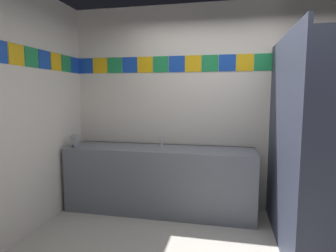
# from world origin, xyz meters

# --- Properties ---
(wall_back) EXTENTS (4.19, 0.09, 2.71)m
(wall_back) POSITION_xyz_m (0.00, 1.51, 1.36)
(wall_back) COLOR silver
(wall_back) RESTS_ON ground_plane
(vanity_counter) EXTENTS (2.42, 0.59, 0.84)m
(vanity_counter) POSITION_xyz_m (-0.83, 1.17, 0.43)
(vanity_counter) COLOR slate
(vanity_counter) RESTS_ON ground_plane
(faucet_center) EXTENTS (0.04, 0.10, 0.14)m
(faucet_center) POSITION_xyz_m (-0.83, 1.26, 0.90)
(faucet_center) COLOR silver
(faucet_center) RESTS_ON vanity_counter
(soap_dispenser) EXTENTS (0.09, 0.09, 0.16)m
(soap_dispenser) POSITION_xyz_m (-1.94, 1.00, 0.92)
(soap_dispenser) COLOR gray
(soap_dispenser) RESTS_ON vanity_counter
(stall_divider) EXTENTS (0.92, 1.59, 2.11)m
(stall_divider) POSITION_xyz_m (0.72, 0.41, 1.06)
(stall_divider) COLOR #33384C
(stall_divider) RESTS_ON ground_plane
(toilet) EXTENTS (0.39, 0.49, 0.74)m
(toilet) POSITION_xyz_m (1.19, 1.02, 0.30)
(toilet) COLOR white
(toilet) RESTS_ON ground_plane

